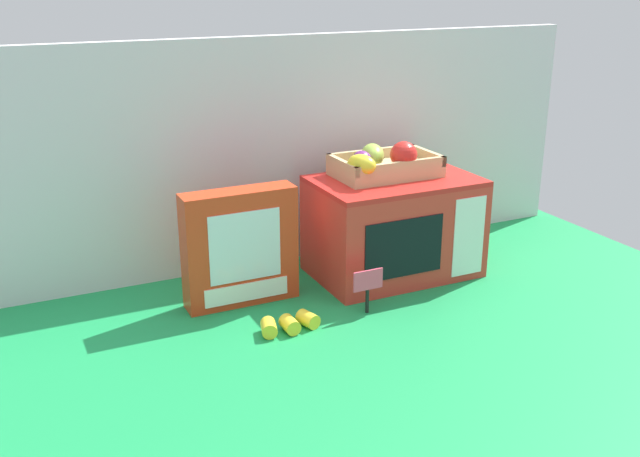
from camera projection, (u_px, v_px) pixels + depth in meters
ground_plane at (327, 285)px, 1.74m from camera, size 1.70×1.70×0.00m
display_back_panel at (291, 151)px, 1.83m from camera, size 1.61×0.03×0.56m
toy_microwave at (393, 226)px, 1.78m from camera, size 0.39×0.25×0.24m
food_groups_crate at (383, 164)px, 1.74m from camera, size 0.25×0.17×0.09m
cookie_set_box at (240, 247)px, 1.61m from camera, size 0.25×0.07×0.26m
price_sign at (368, 285)px, 1.58m from camera, size 0.07×0.01×0.10m
loose_toy_banana at (289, 324)px, 1.52m from camera, size 0.13×0.06×0.03m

